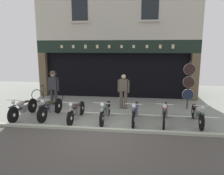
{
  "coord_description": "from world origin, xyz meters",
  "views": [
    {
      "loc": [
        1.36,
        -6.93,
        2.9
      ],
      "look_at": [
        0.1,
        2.77,
        1.06
      ],
      "focal_mm": 34.17,
      "sensor_mm": 36.0,
      "label": 1
    }
  ],
  "objects_px": {
    "motorcycle_center_left": "(76,110)",
    "leaning_bicycle": "(47,96)",
    "motorcycle_center_right": "(135,112)",
    "shopkeeper_center": "(123,90)",
    "salesman_left": "(53,87)",
    "tyre_sign_pole": "(189,82)",
    "advert_board_far": "(61,67)",
    "motorcycle_far_left": "(23,108)",
    "motorcycle_far_right": "(198,114)",
    "motorcycle_center": "(105,111)",
    "motorcycle_left": "(50,108)",
    "advert_board_near": "(79,65)",
    "motorcycle_right": "(165,112)"
  },
  "relations": [
    {
      "from": "motorcycle_center_left",
      "to": "leaning_bicycle",
      "type": "relative_size",
      "value": 1.1
    },
    {
      "from": "motorcycle_center_right",
      "to": "leaning_bicycle",
      "type": "xyz_separation_m",
      "value": [
        -4.74,
        2.43,
        -0.04
      ]
    },
    {
      "from": "motorcycle_center_left",
      "to": "motorcycle_center_right",
      "type": "bearing_deg",
      "value": -174.84
    },
    {
      "from": "shopkeeper_center",
      "to": "salesman_left",
      "type": "bearing_deg",
      "value": 10.63
    },
    {
      "from": "motorcycle_center_right",
      "to": "tyre_sign_pole",
      "type": "bearing_deg",
      "value": -135.52
    },
    {
      "from": "motorcycle_center_right",
      "to": "advert_board_far",
      "type": "height_order",
      "value": "advert_board_far"
    },
    {
      "from": "motorcycle_center_right",
      "to": "advert_board_far",
      "type": "relative_size",
      "value": 1.94
    },
    {
      "from": "motorcycle_far_left",
      "to": "motorcycle_far_right",
      "type": "distance_m",
      "value": 7.04
    },
    {
      "from": "tyre_sign_pole",
      "to": "motorcycle_center_left",
      "type": "bearing_deg",
      "value": -155.08
    },
    {
      "from": "motorcycle_center",
      "to": "salesman_left",
      "type": "height_order",
      "value": "salesman_left"
    },
    {
      "from": "salesman_left",
      "to": "shopkeeper_center",
      "type": "xyz_separation_m",
      "value": [
        3.39,
        0.22,
        -0.09
      ]
    },
    {
      "from": "shopkeeper_center",
      "to": "motorcycle_left",
      "type": "bearing_deg",
      "value": 37.93
    },
    {
      "from": "shopkeeper_center",
      "to": "advert_board_near",
      "type": "distance_m",
      "value": 3.84
    },
    {
      "from": "motorcycle_far_right",
      "to": "tyre_sign_pole",
      "type": "distance_m",
      "value": 2.25
    },
    {
      "from": "motorcycle_far_left",
      "to": "advert_board_far",
      "type": "relative_size",
      "value": 1.93
    },
    {
      "from": "motorcycle_center_left",
      "to": "motorcycle_right",
      "type": "height_order",
      "value": "motorcycle_right"
    },
    {
      "from": "motorcycle_far_left",
      "to": "motorcycle_center_left",
      "type": "height_order",
      "value": "motorcycle_far_left"
    },
    {
      "from": "motorcycle_center",
      "to": "salesman_left",
      "type": "distance_m",
      "value": 3.3
    },
    {
      "from": "advert_board_near",
      "to": "advert_board_far",
      "type": "xyz_separation_m",
      "value": [
        -1.13,
        0.0,
        -0.12
      ]
    },
    {
      "from": "motorcycle_far_left",
      "to": "motorcycle_right",
      "type": "bearing_deg",
      "value": -176.57
    },
    {
      "from": "motorcycle_center_left",
      "to": "shopkeeper_center",
      "type": "relative_size",
      "value": 1.2
    },
    {
      "from": "motorcycle_center_left",
      "to": "motorcycle_far_right",
      "type": "relative_size",
      "value": 1.04
    },
    {
      "from": "motorcycle_center_right",
      "to": "salesman_left",
      "type": "relative_size",
      "value": 1.15
    },
    {
      "from": "tyre_sign_pole",
      "to": "motorcycle_center_right",
      "type": "bearing_deg",
      "value": -139.03
    },
    {
      "from": "tyre_sign_pole",
      "to": "shopkeeper_center",
      "type": "bearing_deg",
      "value": -174.26
    },
    {
      "from": "motorcycle_far_right",
      "to": "salesman_left",
      "type": "relative_size",
      "value": 1.07
    },
    {
      "from": "motorcycle_center",
      "to": "motorcycle_far_right",
      "type": "relative_size",
      "value": 1.06
    },
    {
      "from": "tyre_sign_pole",
      "to": "advert_board_far",
      "type": "xyz_separation_m",
      "value": [
        -7.0,
        2.11,
        0.47
      ]
    },
    {
      "from": "motorcycle_right",
      "to": "tyre_sign_pole",
      "type": "relative_size",
      "value": 0.89
    },
    {
      "from": "motorcycle_center",
      "to": "shopkeeper_center",
      "type": "height_order",
      "value": "shopkeeper_center"
    },
    {
      "from": "motorcycle_right",
      "to": "advert_board_near",
      "type": "height_order",
      "value": "advert_board_near"
    },
    {
      "from": "motorcycle_left",
      "to": "shopkeeper_center",
      "type": "height_order",
      "value": "shopkeeper_center"
    },
    {
      "from": "motorcycle_far_left",
      "to": "motorcycle_center_right",
      "type": "distance_m",
      "value": 4.66
    },
    {
      "from": "advert_board_far",
      "to": "motorcycle_left",
      "type": "bearing_deg",
      "value": -75.94
    },
    {
      "from": "motorcycle_center",
      "to": "motorcycle_far_right",
      "type": "bearing_deg",
      "value": -177.37
    },
    {
      "from": "motorcycle_right",
      "to": "shopkeeper_center",
      "type": "distance_m",
      "value": 2.57
    },
    {
      "from": "advert_board_near",
      "to": "advert_board_far",
      "type": "relative_size",
      "value": 0.86
    },
    {
      "from": "motorcycle_far_left",
      "to": "leaning_bicycle",
      "type": "bearing_deg",
      "value": -85.23
    },
    {
      "from": "motorcycle_center",
      "to": "advert_board_near",
      "type": "bearing_deg",
      "value": -60.89
    },
    {
      "from": "motorcycle_far_left",
      "to": "advert_board_far",
      "type": "bearing_deg",
      "value": -88.38
    },
    {
      "from": "tyre_sign_pole",
      "to": "advert_board_near",
      "type": "distance_m",
      "value": 6.26
    },
    {
      "from": "salesman_left",
      "to": "advert_board_far",
      "type": "distance_m",
      "value": 2.8
    },
    {
      "from": "motorcycle_left",
      "to": "motorcycle_right",
      "type": "height_order",
      "value": "motorcycle_right"
    },
    {
      "from": "motorcycle_center_right",
      "to": "motorcycle_far_right",
      "type": "relative_size",
      "value": 1.08
    },
    {
      "from": "salesman_left",
      "to": "motorcycle_center_left",
      "type": "bearing_deg",
      "value": 138.84
    },
    {
      "from": "motorcycle_far_left",
      "to": "motorcycle_left",
      "type": "relative_size",
      "value": 1.04
    },
    {
      "from": "motorcycle_right",
      "to": "motorcycle_far_right",
      "type": "height_order",
      "value": "motorcycle_right"
    },
    {
      "from": "motorcycle_center",
      "to": "shopkeeper_center",
      "type": "distance_m",
      "value": 2.0
    },
    {
      "from": "motorcycle_center_left",
      "to": "advert_board_near",
      "type": "xyz_separation_m",
      "value": [
        -1.07,
        4.34,
        1.46
      ]
    },
    {
      "from": "motorcycle_center_left",
      "to": "motorcycle_right",
      "type": "distance_m",
      "value": 3.5
    }
  ]
}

